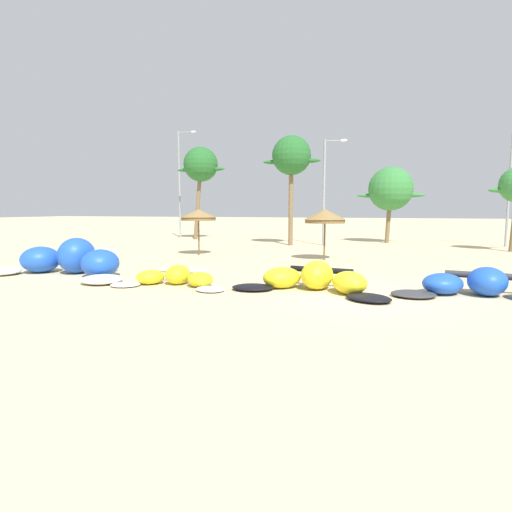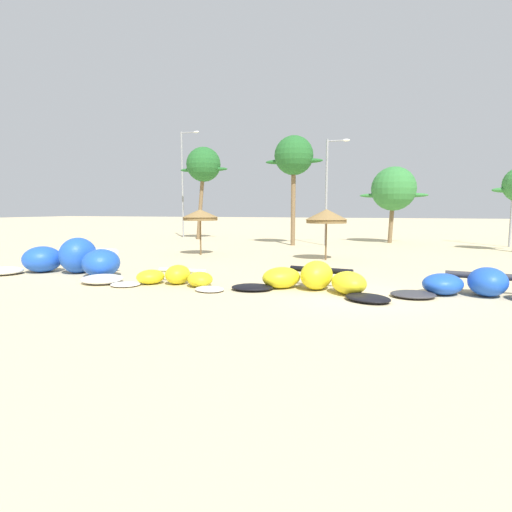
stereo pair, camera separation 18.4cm
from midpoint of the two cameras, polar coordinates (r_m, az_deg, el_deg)
The scene contains 13 objects.
ground_plane at distance 13.86m, azimuth 13.72°, elevation -5.59°, with size 260.00×260.00×0.00m, color beige.
kite_far_left at distance 19.73m, azimuth -24.94°, elevation -0.62°, with size 7.76×3.77×1.61m.
kite_left at distance 15.75m, azimuth -11.61°, elevation -3.02°, with size 4.75×2.22×0.74m.
kite_left_of_center at distance 14.53m, azimuth 7.86°, elevation -3.30°, with size 5.78×3.07×1.04m.
kite_center at distance 15.27m, azimuth 29.48°, elevation -3.72°, with size 6.14×3.20×0.97m.
beach_umbrella_near_van at distance 25.91m, azimuth -8.28°, elevation 5.73°, with size 2.28×2.28×2.88m.
beach_umbrella_middle at distance 23.31m, azimuth 9.44°, elevation 5.55°, with size 2.37×2.37×2.89m.
palm_leftmost at distance 39.69m, azimuth -7.91°, elevation 12.48°, with size 4.87×3.25×8.74m.
palm_left at distance 32.99m, azimuth 4.84°, elevation 13.69°, with size 4.60×3.07×8.64m.
palm_left_of_gap at distance 36.84m, azimuth 18.24°, elevation 8.89°, with size 5.58×3.72×6.49m.
lamppost_west at distance 42.62m, azimuth -10.65°, elevation 10.54°, with size 2.03×0.24×10.68m.
lamppost_west_center at distance 33.01m, azimuth 9.65°, elevation 9.63°, with size 1.81×0.24×8.33m.
lamppost_east_center at distance 36.82m, azimuth 32.10°, elevation 8.54°, with size 1.57×0.24×8.56m.
Camera 1 is at (0.66, -13.57, 2.87)m, focal length 28.50 mm.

